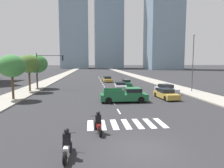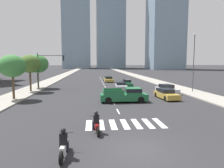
{
  "view_description": "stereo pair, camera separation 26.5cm",
  "coord_description": "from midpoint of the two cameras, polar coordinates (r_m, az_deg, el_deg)",
  "views": [
    {
      "loc": [
        -2.66,
        -10.16,
        4.61
      ],
      "look_at": [
        0.0,
        14.47,
        2.0
      ],
      "focal_mm": 32.26,
      "sensor_mm": 36.0,
      "label": 1
    },
    {
      "loc": [
        -2.4,
        -10.18,
        4.61
      ],
      "look_at": [
        0.0,
        14.47,
        2.0
      ],
      "focal_mm": 32.26,
      "sensor_mm": 36.0,
      "label": 2
    }
  ],
  "objects": [
    {
      "name": "lane_divider_center",
      "position": [
        42.96,
        -2.75,
        -0.15
      ],
      "size": [
        0.14,
        50.0,
        0.01
      ],
      "color": "silver",
      "rests_on": "ground"
    },
    {
      "name": "street_tree_second",
      "position": [
        34.03,
        -22.7,
        5.24
      ],
      "size": [
        3.33,
        3.33,
        5.71
      ],
      "color": "#4C3823",
      "rests_on": "sidewalk_west"
    },
    {
      "name": "motorcycle_lead",
      "position": [
        13.54,
        -4.55,
        -11.3
      ],
      "size": [
        0.7,
        2.08,
        1.49
      ],
      "rotation": [
        0.0,
        0.0,
        1.71
      ],
      "color": "black",
      "rests_on": "ground"
    },
    {
      "name": "sidewalk_west",
      "position": [
        41.75,
        -20.59,
        -0.61
      ],
      "size": [
        4.0,
        260.0,
        0.15
      ],
      "primitive_type": "cube",
      "color": "gray",
      "rests_on": "ground"
    },
    {
      "name": "traffic_signal_far",
      "position": [
        36.58,
        -18.13,
        5.32
      ],
      "size": [
        4.92,
        0.28,
        6.12
      ],
      "color": "#333335",
      "rests_on": "sidewalk_west"
    },
    {
      "name": "street_lamp_east",
      "position": [
        33.86,
        21.77,
        6.6
      ],
      "size": [
        0.5,
        0.24,
        8.88
      ],
      "color": "#3F3F42",
      "rests_on": "sidewalk_east"
    },
    {
      "name": "sedan_green_1",
      "position": [
        40.12,
        3.81,
        0.26
      ],
      "size": [
        2.01,
        4.76,
        1.3
      ],
      "rotation": [
        0.0,
        0.0,
        -1.63
      ],
      "color": "#1E6038",
      "rests_on": "ground"
    },
    {
      "name": "street_tree_nearest",
      "position": [
        27.45,
        -26.78,
        4.54
      ],
      "size": [
        3.22,
        3.22,
        5.45
      ],
      "color": "#4C3823",
      "rests_on": "sidewalk_west"
    },
    {
      "name": "sedan_silver_4",
      "position": [
        35.24,
        2.14,
        -0.56
      ],
      "size": [
        2.03,
        4.7,
        1.23
      ],
      "rotation": [
        0.0,
        0.0,
        -1.62
      ],
      "color": "#B7BABF",
      "rests_on": "ground"
    },
    {
      "name": "office_tower_center_skyline",
      "position": [
        184.33,
        -1.16,
        21.98
      ],
      "size": [
        23.4,
        26.8,
        119.12
      ],
      "color": "#7A93A8",
      "rests_on": "ground"
    },
    {
      "name": "sedan_silver_2",
      "position": [
        31.99,
        14.88,
        -1.39
      ],
      "size": [
        2.33,
        4.81,
        1.31
      ],
      "rotation": [
        0.0,
        0.0,
        -1.47
      ],
      "color": "#B7BABF",
      "rests_on": "ground"
    },
    {
      "name": "ground_plane",
      "position": [
        11.45,
        7.49,
        -17.78
      ],
      "size": [
        800.0,
        800.0,
        0.0
      ],
      "primitive_type": "plane",
      "color": "#28282B"
    },
    {
      "name": "pickup_truck",
      "position": [
        23.91,
        3.67,
        -3.14
      ],
      "size": [
        5.53,
        2.13,
        1.67
      ],
      "rotation": [
        0.0,
        0.0,
        -0.0
      ],
      "color": "#1E6038",
      "rests_on": "ground"
    },
    {
      "name": "street_tree_third",
      "position": [
        38.38,
        -20.79,
        5.34
      ],
      "size": [
        3.82,
        3.82,
        5.9
      ],
      "color": "#4C3823",
      "rests_on": "sidewalk_west"
    },
    {
      "name": "sedan_gold_0",
      "position": [
        48.81,
        -1.5,
        1.3
      ],
      "size": [
        2.2,
        4.85,
        1.31
      ],
      "rotation": [
        0.0,
        0.0,
        -1.5
      ],
      "color": "#B28E38",
      "rests_on": "ground"
    },
    {
      "name": "sedan_gold_3",
      "position": [
        26.87,
        14.8,
        -2.78
      ],
      "size": [
        2.08,
        4.5,
        1.29
      ],
      "rotation": [
        0.0,
        0.0,
        -1.5
      ],
      "color": "#B28E38",
      "rests_on": "ground"
    },
    {
      "name": "office_tower_left_skyline",
      "position": [
        182.39,
        -10.63,
        19.78
      ],
      "size": [
        22.53,
        24.24,
        105.29
      ],
      "color": "#7A93A8",
      "rests_on": "ground"
    },
    {
      "name": "crosswalk_near",
      "position": [
        15.55,
        3.54,
        -11.22
      ],
      "size": [
        5.85,
        2.56,
        0.01
      ],
      "color": "silver",
      "rests_on": "ground"
    },
    {
      "name": "motorcycle_trailing",
      "position": [
        10.53,
        -13.31,
        -16.63
      ],
      "size": [
        0.7,
        2.13,
        1.49
      ],
      "rotation": [
        0.0,
        0.0,
        1.53
      ],
      "color": "black",
      "rests_on": "ground"
    },
    {
      "name": "sidewalk_east",
      "position": [
        43.29,
        14.83,
        -0.2
      ],
      "size": [
        4.0,
        260.0,
        0.15
      ],
      "primitive_type": "cube",
      "color": "gray",
      "rests_on": "ground"
    }
  ]
}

